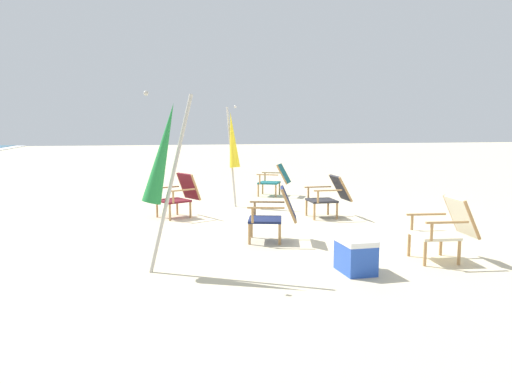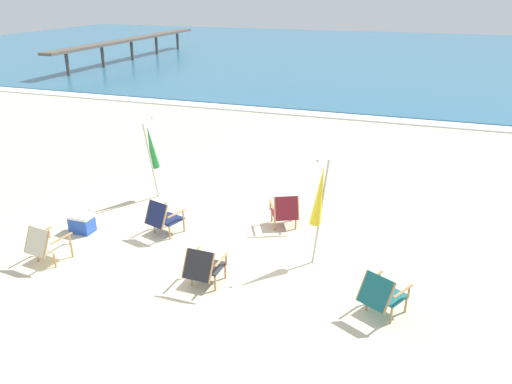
# 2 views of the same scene
# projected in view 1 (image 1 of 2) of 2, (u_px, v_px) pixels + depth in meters

# --- Properties ---
(ground_plane) EXTENTS (80.00, 80.00, 0.00)m
(ground_plane) POSITION_uv_depth(u_px,v_px,m) (279.00, 220.00, 9.04)
(ground_plane) COLOR beige
(beach_chair_far_center) EXTENTS (0.75, 0.84, 0.81)m
(beach_chair_far_center) POSITION_uv_depth(u_px,v_px,m) (276.00, 212.00, 7.29)
(beach_chair_far_center) COLOR #19234C
(beach_chair_far_center) RESTS_ON ground
(beach_chair_front_left) EXTENTS (0.67, 0.79, 0.80)m
(beach_chair_front_left) POSITION_uv_depth(u_px,v_px,m) (446.00, 227.00, 6.24)
(beach_chair_front_left) COLOR beige
(beach_chair_front_left) RESTS_ON ground
(beach_chair_front_right) EXTENTS (0.86, 0.93, 0.79)m
(beach_chair_front_right) POSITION_uv_depth(u_px,v_px,m) (276.00, 179.00, 12.16)
(beach_chair_front_right) COLOR #196066
(beach_chair_front_right) RESTS_ON ground
(beach_chair_back_left) EXTENTS (0.61, 0.78, 0.78)m
(beach_chair_back_left) POSITION_uv_depth(u_px,v_px,m) (330.00, 195.00, 9.25)
(beach_chair_back_left) COLOR #28282D
(beach_chair_back_left) RESTS_ON ground
(beach_chair_back_right) EXTENTS (0.82, 0.87, 0.81)m
(beach_chair_back_right) POSITION_uv_depth(u_px,v_px,m) (180.00, 194.00, 9.29)
(beach_chair_back_right) COLOR maroon
(beach_chair_back_right) RESTS_ON ground
(umbrella_furled_yellow) EXTENTS (0.41, 0.38, 2.12)m
(umbrella_furled_yellow) POSITION_uv_depth(u_px,v_px,m) (233.00, 141.00, 10.40)
(umbrella_furled_yellow) COLOR #B7B2A8
(umbrella_furled_yellow) RESTS_ON ground
(umbrella_furled_green) EXTENTS (0.26, 0.62, 2.07)m
(umbrella_furled_green) POSITION_uv_depth(u_px,v_px,m) (163.00, 155.00, 5.64)
(umbrella_furled_green) COLOR #B7B2A8
(umbrella_furled_green) RESTS_ON ground
(cooler_box) EXTENTS (0.49, 0.35, 0.40)m
(cooler_box) POSITION_uv_depth(u_px,v_px,m) (356.00, 255.00, 5.73)
(cooler_box) COLOR blue
(cooler_box) RESTS_ON ground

